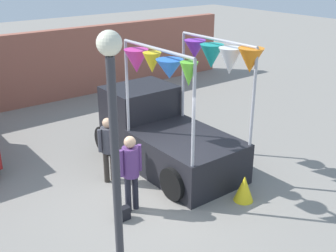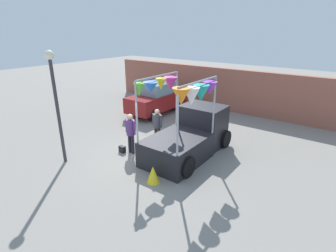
# 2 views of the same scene
# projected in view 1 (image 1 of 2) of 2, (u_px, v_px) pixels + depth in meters

# --- Properties ---
(ground_plane) EXTENTS (60.00, 60.00, 0.00)m
(ground_plane) POSITION_uv_depth(u_px,v_px,m) (157.00, 196.00, 9.50)
(ground_plane) COLOR gray
(vendor_truck) EXTENTS (2.50, 4.07, 3.27)m
(vendor_truck) POSITION_uv_depth(u_px,v_px,m) (163.00, 127.00, 10.83)
(vendor_truck) COLOR black
(vendor_truck) RESTS_ON ground
(person_customer) EXTENTS (0.53, 0.34, 1.70)m
(person_customer) POSITION_uv_depth(u_px,v_px,m) (131.00, 167.00, 8.61)
(person_customer) COLOR black
(person_customer) RESTS_ON ground
(person_vendor) EXTENTS (0.53, 0.34, 1.61)m
(person_vendor) POSITION_uv_depth(u_px,v_px,m) (108.00, 144.00, 9.80)
(person_vendor) COLOR #2D2823
(person_vendor) RESTS_ON ground
(handbag) EXTENTS (0.28, 0.16, 0.28)m
(handbag) POSITION_uv_depth(u_px,v_px,m) (123.00, 214.00, 8.59)
(handbag) COLOR black
(handbag) RESTS_ON ground
(street_lamp) EXTENTS (0.32, 0.32, 4.21)m
(street_lamp) POSITION_uv_depth(u_px,v_px,m) (114.00, 144.00, 5.56)
(street_lamp) COLOR #333338
(street_lamp) RESTS_ON ground
(brick_boundary_wall) EXTENTS (18.00, 0.36, 2.60)m
(brick_boundary_wall) POSITION_uv_depth(u_px,v_px,m) (24.00, 70.00, 14.86)
(brick_boundary_wall) COLOR #9E5947
(brick_boundary_wall) RESTS_ON ground
(folded_kite_bundle_sunflower) EXTENTS (0.57, 0.57, 0.60)m
(folded_kite_bundle_sunflower) POSITION_uv_depth(u_px,v_px,m) (244.00, 188.00, 9.23)
(folded_kite_bundle_sunflower) COLOR yellow
(folded_kite_bundle_sunflower) RESTS_ON ground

